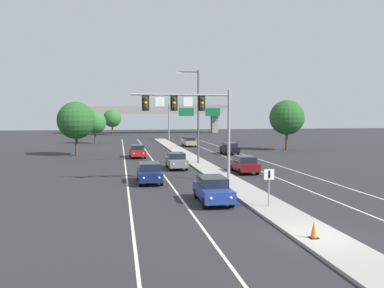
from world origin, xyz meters
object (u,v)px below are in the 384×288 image
(street_lamp_median, at_px, (196,111))
(tree_far_left_b, at_px, (112,118))
(car_receding_tan, at_px, (189,142))
(car_oncoming_navy, at_px, (149,172))
(traffic_cone_median_nose, at_px, (314,230))
(car_oncoming_blue, at_px, (213,189))
(car_receding_darkred, at_px, (244,164))
(tree_far_left_a, at_px, (76,120))
(tree_far_right_a, at_px, (287,118))
(highway_sign_gantry, at_px, (199,111))
(car_oncoming_grey, at_px, (176,161))
(overhead_signal_mast, at_px, (195,113))
(tree_far_left_c, at_px, (95,123))
(car_receding_black, at_px, (230,148))
(median_sign_post, at_px, (269,182))
(car_oncoming_red, at_px, (137,151))

(street_lamp_median, bearing_deg, tree_far_left_b, 98.66)
(car_receding_tan, distance_m, tree_far_left_b, 43.21)
(car_oncoming_navy, xyz_separation_m, traffic_cone_median_nose, (5.81, -16.44, -0.31))
(car_oncoming_blue, distance_m, car_receding_darkred, 13.41)
(car_oncoming_navy, distance_m, tree_far_left_a, 24.71)
(tree_far_right_a, bearing_deg, highway_sign_gantry, 106.40)
(car_oncoming_grey, height_order, tree_far_left_b, tree_far_left_b)
(car_oncoming_grey, bearing_deg, overhead_signal_mast, -88.07)
(street_lamp_median, xyz_separation_m, tree_far_left_c, (-12.62, 34.20, -1.90))
(car_receding_darkred, bearing_deg, car_oncoming_navy, -156.04)
(car_receding_black, relative_size, tree_far_left_c, 0.75)
(street_lamp_median, height_order, car_oncoming_navy, street_lamp_median)
(median_sign_post, distance_m, tree_far_left_c, 57.15)
(car_oncoming_grey, distance_m, car_oncoming_red, 11.84)
(street_lamp_median, bearing_deg, traffic_cone_median_nose, -90.11)
(car_oncoming_red, relative_size, tree_far_right_a, 0.60)
(car_oncoming_navy, bearing_deg, traffic_cone_median_nose, -70.55)
(median_sign_post, bearing_deg, car_oncoming_navy, 120.54)
(tree_far_left_b, bearing_deg, median_sign_post, -83.31)
(car_oncoming_navy, distance_m, tree_far_left_c, 45.93)
(median_sign_post, bearing_deg, car_receding_darkred, 78.14)
(tree_far_left_c, bearing_deg, car_oncoming_blue, -79.32)
(car_receding_black, relative_size, tree_far_left_b, 0.67)
(car_oncoming_navy, xyz_separation_m, highway_sign_gantry, (14.46, 53.29, 5.34))
(street_lamp_median, relative_size, traffic_cone_median_nose, 13.51)
(car_oncoming_navy, bearing_deg, tree_far_right_a, 49.04)
(car_oncoming_blue, height_order, car_receding_tan, same)
(tree_far_left_c, relative_size, tree_far_right_a, 0.79)
(car_oncoming_blue, distance_m, car_oncoming_red, 27.59)
(median_sign_post, distance_m, car_receding_tan, 46.37)
(car_oncoming_blue, relative_size, highway_sign_gantry, 0.34)
(traffic_cone_median_nose, distance_m, tree_far_left_c, 63.13)
(tree_far_left_c, distance_m, tree_far_left_a, 22.26)
(car_receding_tan, height_order, highway_sign_gantry, highway_sign_gantry)
(car_receding_darkred, bearing_deg, tree_far_left_b, 100.31)
(street_lamp_median, relative_size, highway_sign_gantry, 0.75)
(overhead_signal_mast, bearing_deg, car_oncoming_navy, 170.25)
(overhead_signal_mast, distance_m, tree_far_right_a, 32.62)
(overhead_signal_mast, relative_size, median_sign_post, 3.57)
(overhead_signal_mast, xyz_separation_m, median_sign_post, (2.52, -9.70, -3.93))
(car_receding_black, relative_size, traffic_cone_median_nose, 6.08)
(overhead_signal_mast, relative_size, tree_far_right_a, 1.04)
(car_oncoming_navy, xyz_separation_m, car_receding_tan, (9.30, 35.94, 0.00))
(car_receding_tan, xyz_separation_m, highway_sign_gantry, (5.15, 17.35, 5.34))
(car_oncoming_red, distance_m, tree_far_left_c, 27.00)
(car_oncoming_grey, distance_m, tree_far_left_b, 69.36)
(overhead_signal_mast, relative_size, traffic_cone_median_nose, 10.61)
(car_oncoming_grey, relative_size, tree_far_left_a, 0.63)
(car_receding_darkred, distance_m, highway_sign_gantry, 49.83)
(car_receding_tan, distance_m, highway_sign_gantry, 18.88)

